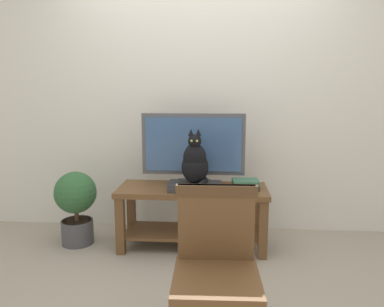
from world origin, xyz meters
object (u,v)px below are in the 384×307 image
object	(u,v)px
tv	(193,147)
potted_plant	(76,203)
wooden_chair	(216,260)
cat	(195,163)
book_stack	(246,184)
tv_stand	(192,206)
media_box	(195,186)

from	to	relation	value
tv	potted_plant	world-z (taller)	tv
wooden_chair	potted_plant	world-z (taller)	wooden_chair
cat	wooden_chair	bearing A→B (deg)	-81.15
book_stack	potted_plant	bearing A→B (deg)	179.91
potted_plant	book_stack	bearing A→B (deg)	-0.09
tv_stand	cat	bearing A→B (deg)	-73.42
cat	tv	bearing A→B (deg)	98.13
potted_plant	tv_stand	bearing A→B (deg)	0.62
tv	wooden_chair	size ratio (longest dim) A/B	1.02
tv_stand	wooden_chair	bearing A→B (deg)	-80.58
media_box	wooden_chair	distance (m)	1.24
media_box	potted_plant	size ratio (longest dim) A/B	0.67
tv_stand	wooden_chair	distance (m)	1.33
wooden_chair	book_stack	size ratio (longest dim) A/B	3.82
tv_stand	tv	xyz separation A→B (m)	(0.00, 0.10, 0.50)
media_box	wooden_chair	size ratio (longest dim) A/B	0.50
tv	media_box	size ratio (longest dim) A/B	2.04
media_box	book_stack	distance (m)	0.43
tv_stand	media_box	bearing A→B (deg)	-71.55
potted_plant	wooden_chair	bearing A→B (deg)	-46.21
wooden_chair	cat	bearing A→B (deg)	98.85
cat	potted_plant	xyz separation A→B (m)	(-1.05, 0.08, -0.39)
cat	book_stack	xyz separation A→B (m)	(0.43, 0.08, -0.19)
media_box	cat	world-z (taller)	cat
media_box	tv	bearing A→B (deg)	98.39
cat	wooden_chair	distance (m)	1.25
wooden_chair	potted_plant	size ratio (longest dim) A/B	1.34
cat	potted_plant	bearing A→B (deg)	175.48
tv_stand	book_stack	xyz separation A→B (m)	(0.45, -0.01, 0.21)
media_box	wooden_chair	world-z (taller)	wooden_chair
book_stack	tv_stand	bearing A→B (deg)	178.32
wooden_chair	media_box	bearing A→B (deg)	98.80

